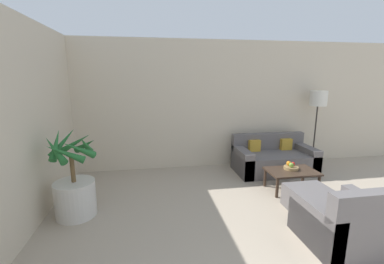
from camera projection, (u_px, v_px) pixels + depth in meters
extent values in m
cube|color=beige|center=(236.00, 105.00, 5.61)|extent=(8.36, 0.06, 2.70)
cylinder|color=beige|center=(76.00, 199.00, 3.63)|extent=(0.55, 0.55, 0.51)
cylinder|color=brown|center=(73.00, 169.00, 3.53)|extent=(0.06, 0.06, 0.38)
cone|color=#23662D|center=(86.00, 145.00, 3.50)|extent=(0.10, 0.46, 0.36)
cone|color=#23662D|center=(85.00, 145.00, 3.65)|extent=(0.41, 0.41, 0.30)
cone|color=#23662D|center=(75.00, 143.00, 3.67)|extent=(0.48, 0.10, 0.33)
cone|color=#23662D|center=(63.00, 142.00, 3.56)|extent=(0.38, 0.38, 0.40)
cone|color=#23662D|center=(56.00, 144.00, 3.43)|extent=(0.10, 0.42, 0.41)
cone|color=#23662D|center=(55.00, 150.00, 3.30)|extent=(0.40, 0.40, 0.35)
cone|color=#23662D|center=(65.00, 153.00, 3.26)|extent=(0.49, 0.10, 0.30)
cone|color=#23662D|center=(79.00, 149.00, 3.35)|extent=(0.40, 0.40, 0.34)
cube|color=#605B5B|center=(274.00, 163.00, 5.32)|extent=(1.60, 0.84, 0.41)
cube|color=#605B5B|center=(268.00, 141.00, 5.57)|extent=(1.60, 0.16, 0.35)
cube|color=#605B5B|center=(242.00, 162.00, 5.20)|extent=(0.20, 0.84, 0.53)
cube|color=#605B5B|center=(305.00, 158.00, 5.42)|extent=(0.20, 0.84, 0.53)
cube|color=gold|center=(254.00, 146.00, 5.41)|extent=(0.24, 0.12, 0.24)
cube|color=gold|center=(286.00, 144.00, 5.52)|extent=(0.24, 0.12, 0.24)
cylinder|color=#2D2823|center=(312.00, 164.00, 5.81)|extent=(0.24, 0.24, 0.03)
cylinder|color=#2D2823|center=(315.00, 135.00, 5.67)|extent=(0.03, 0.03, 1.31)
cylinder|color=silver|center=(318.00, 98.00, 5.50)|extent=(0.35, 0.35, 0.32)
cylinder|color=#38281E|center=(277.00, 188.00, 4.19)|extent=(0.05, 0.05, 0.33)
cylinder|color=#38281E|center=(319.00, 185.00, 4.31)|extent=(0.05, 0.05, 0.33)
cylinder|color=#38281E|center=(265.00, 178.00, 4.63)|extent=(0.05, 0.05, 0.33)
cylinder|color=#38281E|center=(303.00, 175.00, 4.75)|extent=(0.05, 0.05, 0.33)
cube|color=#38281E|center=(292.00, 171.00, 4.43)|extent=(0.84, 0.54, 0.03)
cylinder|color=#997A4C|center=(291.00, 168.00, 4.48)|extent=(0.25, 0.25, 0.05)
sphere|color=red|center=(293.00, 164.00, 4.53)|extent=(0.06, 0.06, 0.06)
sphere|color=olive|center=(291.00, 165.00, 4.43)|extent=(0.08, 0.08, 0.08)
sphere|color=orange|center=(289.00, 163.00, 4.52)|extent=(0.08, 0.08, 0.08)
cube|color=#605B5B|center=(342.00, 225.00, 3.04)|extent=(0.90, 0.83, 0.43)
cube|color=#605B5B|center=(370.00, 209.00, 2.63)|extent=(0.90, 0.16, 0.37)
cube|color=#605B5B|center=(314.00, 225.00, 2.97)|extent=(0.16, 0.83, 0.53)
cube|color=#605B5B|center=(370.00, 219.00, 3.09)|extent=(0.16, 0.83, 0.53)
cube|color=#605B5B|center=(309.00, 199.00, 3.78)|extent=(0.61, 0.55, 0.35)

